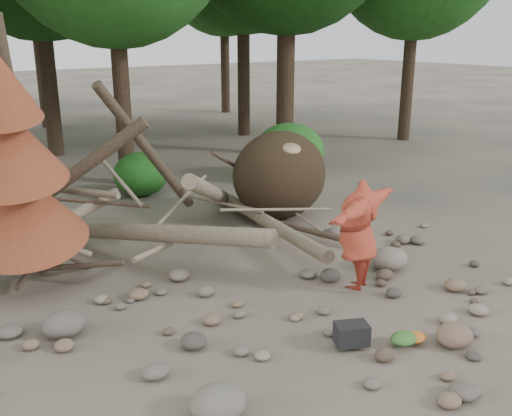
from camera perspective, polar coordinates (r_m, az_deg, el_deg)
ground at (r=8.45m, az=5.97°, el=-11.63°), size 120.00×120.00×0.00m
deadfall_pile at (r=12.38m, az=0.40°, el=2.70°), size 8.55×5.24×3.30m
dead_conifer at (r=9.29m, az=-23.01°, el=3.73°), size 2.06×2.16×4.35m
bush_mid at (r=14.92m, az=-11.44°, el=3.34°), size 1.40×1.40×1.12m
bush_right at (r=16.31m, az=3.34°, el=5.70°), size 2.00×2.00×1.60m
frisbee_thrower at (r=9.18m, az=10.18°, el=-2.61°), size 2.30×1.43×2.38m
backpack at (r=7.92m, az=9.52°, el=-12.68°), size 0.52×0.44×0.29m
cloth_green at (r=8.12m, az=14.54°, el=-12.80°), size 0.39×0.32×0.14m
cloth_orange at (r=8.23m, az=15.66°, el=-12.63°), size 0.31×0.25×0.11m
boulder_front_left at (r=6.58m, az=-3.82°, el=-18.87°), size 0.64×0.57×0.38m
boulder_front_right at (r=8.30m, az=19.24°, el=-11.90°), size 0.52×0.47×0.31m
boulder_mid_right at (r=10.44m, az=13.19°, el=-4.95°), size 0.67×0.60×0.40m
boulder_mid_left at (r=8.51m, az=-18.67°, el=-10.92°), size 0.60×0.54×0.36m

